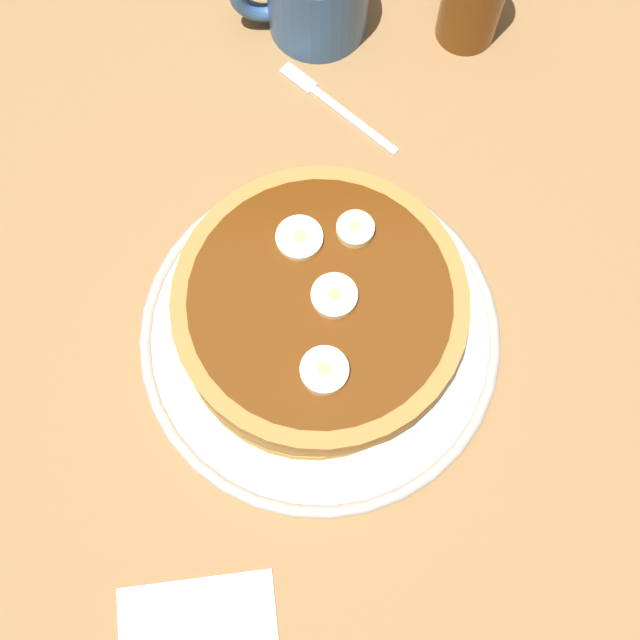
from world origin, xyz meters
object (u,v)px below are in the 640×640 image
object	(u,v)px
pancake_stack	(318,315)
fork	(332,102)
plate	(320,335)
banana_slice_3	(299,238)
banana_slice_1	(318,371)
banana_slice_0	(334,292)
banana_slice_2	(355,229)

from	to	relation	value
pancake_stack	fork	size ratio (longest dim) A/B	2.10
plate	banana_slice_3	xyz separation A→B (cm)	(1.18, -4.38, 8.37)
plate	fork	world-z (taller)	plate
banana_slice_1	fork	world-z (taller)	banana_slice_1
banana_slice_0	banana_slice_3	size ratio (longest dim) A/B	0.96
banana_slice_3	fork	world-z (taller)	banana_slice_3
plate	banana_slice_0	world-z (taller)	banana_slice_0
banana_slice_0	fork	size ratio (longest dim) A/B	0.32
banana_slice_1	banana_slice_2	xyz separation A→B (cm)	(-3.12, -9.91, -0.00)
pancake_stack	banana_slice_3	distance (cm)	5.90
banana_slice_1	banana_slice_3	distance (cm)	9.53
plate	fork	size ratio (longest dim) A/B	2.81
plate	banana_slice_0	bearing A→B (deg)	-161.15
pancake_stack	fork	distance (cm)	21.91
banana_slice_2	banana_slice_3	bearing A→B (deg)	6.00
banana_slice_1	pancake_stack	bearing A→B (deg)	-93.34
banana_slice_3	banana_slice_2	bearing A→B (deg)	-174.00
banana_slice_2	fork	xyz separation A→B (cm)	(0.50, -16.52, -9.15)
plate	banana_slice_3	size ratio (longest dim) A/B	8.45
plate	banana_slice_1	world-z (taller)	banana_slice_1
banana_slice_2	banana_slice_3	world-z (taller)	banana_slice_2
banana_slice_0	banana_slice_1	world-z (taller)	banana_slice_1
banana_slice_1	banana_slice_2	bearing A→B (deg)	-107.47
banana_slice_1	fork	size ratio (longest dim) A/B	0.32
plate	banana_slice_1	distance (cm)	9.91
pancake_stack	banana_slice_0	xyz separation A→B (cm)	(-1.07, -0.21, 3.98)
banana_slice_0	banana_slice_1	size ratio (longest dim) A/B	0.99
banana_slice_3	fork	xyz separation A→B (cm)	(-3.37, -16.92, -9.05)
banana_slice_3	fork	distance (cm)	19.48
pancake_stack	banana_slice_3	size ratio (longest dim) A/B	6.32
fork	banana_slice_3	bearing A→B (deg)	78.73
banana_slice_0	banana_slice_2	size ratio (longest dim) A/B	1.19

